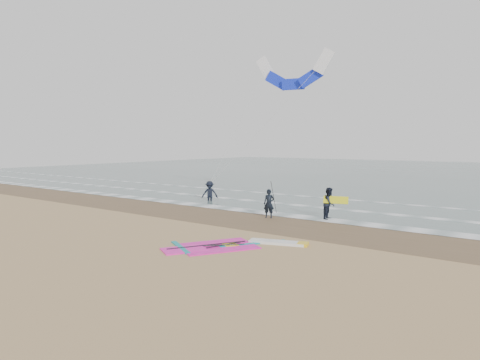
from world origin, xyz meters
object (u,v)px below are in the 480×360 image
Objects in this scene: person_standing at (269,204)px; windsurf_rig at (234,245)px; person_walking at (329,203)px; surf_kite at (293,75)px; person_wading at (210,189)px.

windsurf_rig is at bearing -90.86° from person_standing.
windsurf_rig is 2.87× the size of person_walking.
windsurf_rig is at bearing -70.47° from surf_kite.
person_wading is at bearing 134.55° from windsurf_rig.
windsurf_rig is at bearing -80.43° from person_wading.
person_standing is at bearing 110.46° from windsurf_rig.
surf_kite is at bearing 109.53° from windsurf_rig.
surf_kite is at bearing -3.27° from person_wading.
person_wading reaches higher than windsurf_rig.
person_wading is at bearing 76.71° from person_walking.
surf_kite reaches higher than person_wading.
windsurf_rig is 6.69m from person_standing.
surf_kite is (4.88, 3.01, 7.79)m from person_wading.
person_walking is 0.19× the size of surf_kite.
person_standing is 0.18× the size of surf_kite.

